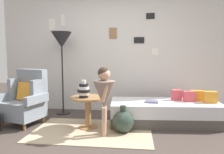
{
  "coord_description": "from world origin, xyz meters",
  "views": [
    {
      "loc": [
        0.56,
        -2.63,
        1.23
      ],
      "look_at": [
        0.15,
        0.95,
        0.85
      ],
      "focal_mm": 33.64,
      "sensor_mm": 36.0,
      "label": 1
    }
  ],
  "objects_px": {
    "side_table": "(88,106)",
    "person_child": "(104,93)",
    "book_on_daybed": "(152,102)",
    "armchair": "(26,99)",
    "floor_lamp": "(62,43)",
    "demijohn_near": "(123,121)",
    "vase_striped": "(84,90)",
    "daybed": "(164,112)"
  },
  "relations": [
    {
      "from": "vase_striped",
      "to": "book_on_daybed",
      "type": "relative_size",
      "value": 1.31
    },
    {
      "from": "side_table",
      "to": "floor_lamp",
      "type": "height_order",
      "value": "floor_lamp"
    },
    {
      "from": "side_table",
      "to": "person_child",
      "type": "height_order",
      "value": "person_child"
    },
    {
      "from": "armchair",
      "to": "vase_striped",
      "type": "bearing_deg",
      "value": -8.29
    },
    {
      "from": "person_child",
      "to": "book_on_daybed",
      "type": "distance_m",
      "value": 0.99
    },
    {
      "from": "daybed",
      "to": "book_on_daybed",
      "type": "relative_size",
      "value": 8.87
    },
    {
      "from": "vase_striped",
      "to": "floor_lamp",
      "type": "height_order",
      "value": "floor_lamp"
    },
    {
      "from": "vase_striped",
      "to": "demijohn_near",
      "type": "relative_size",
      "value": 0.66
    },
    {
      "from": "daybed",
      "to": "vase_striped",
      "type": "height_order",
      "value": "vase_striped"
    },
    {
      "from": "floor_lamp",
      "to": "demijohn_near",
      "type": "distance_m",
      "value": 2.08
    },
    {
      "from": "person_child",
      "to": "book_on_daybed",
      "type": "bearing_deg",
      "value": 38.36
    },
    {
      "from": "side_table",
      "to": "vase_striped",
      "type": "bearing_deg",
      "value": -132.8
    },
    {
      "from": "person_child",
      "to": "book_on_daybed",
      "type": "relative_size",
      "value": 4.78
    },
    {
      "from": "floor_lamp",
      "to": "book_on_daybed",
      "type": "distance_m",
      "value": 2.15
    },
    {
      "from": "armchair",
      "to": "person_child",
      "type": "bearing_deg",
      "value": -15.48
    },
    {
      "from": "armchair",
      "to": "book_on_daybed",
      "type": "height_order",
      "value": "armchair"
    },
    {
      "from": "armchair",
      "to": "vase_striped",
      "type": "relative_size",
      "value": 3.35
    },
    {
      "from": "side_table",
      "to": "vase_striped",
      "type": "height_order",
      "value": "vase_striped"
    },
    {
      "from": "floor_lamp",
      "to": "daybed",
      "type": "bearing_deg",
      "value": -11.35
    },
    {
      "from": "armchair",
      "to": "vase_striped",
      "type": "distance_m",
      "value": 1.13
    },
    {
      "from": "armchair",
      "to": "daybed",
      "type": "xyz_separation_m",
      "value": [
        2.46,
        0.29,
        -0.24
      ]
    },
    {
      "from": "armchair",
      "to": "person_child",
      "type": "xyz_separation_m",
      "value": [
        1.48,
        -0.41,
        0.23
      ]
    },
    {
      "from": "armchair",
      "to": "side_table",
      "type": "xyz_separation_m",
      "value": [
        1.15,
        -0.1,
        -0.06
      ]
    },
    {
      "from": "side_table",
      "to": "floor_lamp",
      "type": "distance_m",
      "value": 1.54
    },
    {
      "from": "floor_lamp",
      "to": "book_on_daybed",
      "type": "bearing_deg",
      "value": -16.07
    },
    {
      "from": "vase_striped",
      "to": "side_table",
      "type": "bearing_deg",
      "value": 47.2
    },
    {
      "from": "daybed",
      "to": "floor_lamp",
      "type": "distance_m",
      "value": 2.43
    },
    {
      "from": "vase_striped",
      "to": "floor_lamp",
      "type": "bearing_deg",
      "value": 127.77
    },
    {
      "from": "side_table",
      "to": "book_on_daybed",
      "type": "relative_size",
      "value": 2.61
    },
    {
      "from": "armchair",
      "to": "person_child",
      "type": "height_order",
      "value": "person_child"
    },
    {
      "from": "armchair",
      "to": "daybed",
      "type": "distance_m",
      "value": 2.49
    },
    {
      "from": "vase_striped",
      "to": "armchair",
      "type": "bearing_deg",
      "value": 171.71
    },
    {
      "from": "armchair",
      "to": "floor_lamp",
      "type": "height_order",
      "value": "floor_lamp"
    },
    {
      "from": "floor_lamp",
      "to": "vase_striped",
      "type": "bearing_deg",
      "value": -52.23
    },
    {
      "from": "vase_striped",
      "to": "book_on_daybed",
      "type": "xyz_separation_m",
      "value": [
        1.13,
        0.34,
        -0.24
      ]
    },
    {
      "from": "person_child",
      "to": "demijohn_near",
      "type": "bearing_deg",
      "value": 31.06
    },
    {
      "from": "book_on_daybed",
      "to": "demijohn_near",
      "type": "height_order",
      "value": "demijohn_near"
    },
    {
      "from": "demijohn_near",
      "to": "book_on_daybed",
      "type": "bearing_deg",
      "value": 42.0
    },
    {
      "from": "daybed",
      "to": "demijohn_near",
      "type": "height_order",
      "value": "demijohn_near"
    },
    {
      "from": "floor_lamp",
      "to": "demijohn_near",
      "type": "xyz_separation_m",
      "value": [
        1.32,
        -0.95,
        -1.3
      ]
    },
    {
      "from": "side_table",
      "to": "floor_lamp",
      "type": "relative_size",
      "value": 0.34
    },
    {
      "from": "daybed",
      "to": "floor_lamp",
      "type": "relative_size",
      "value": 1.15
    }
  ]
}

